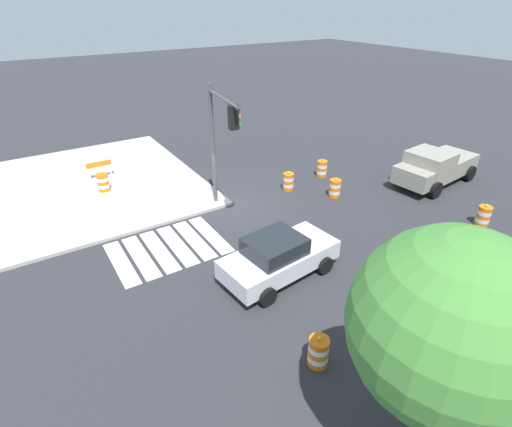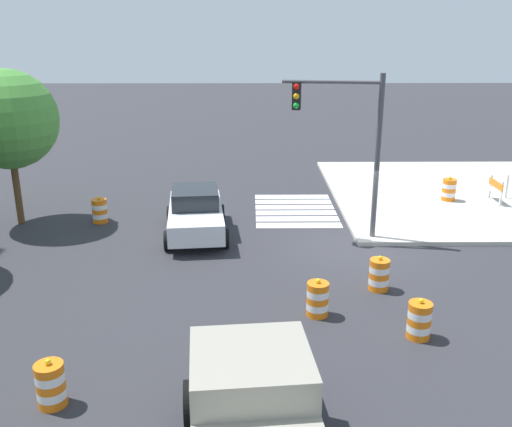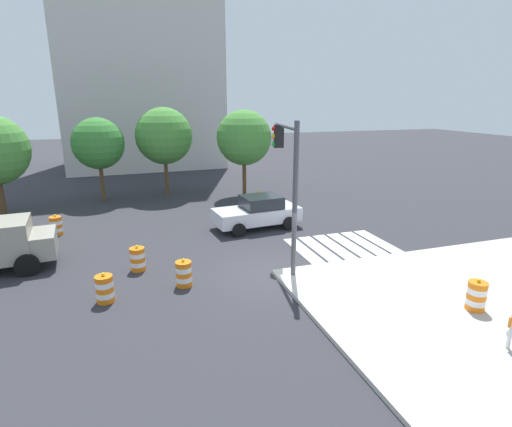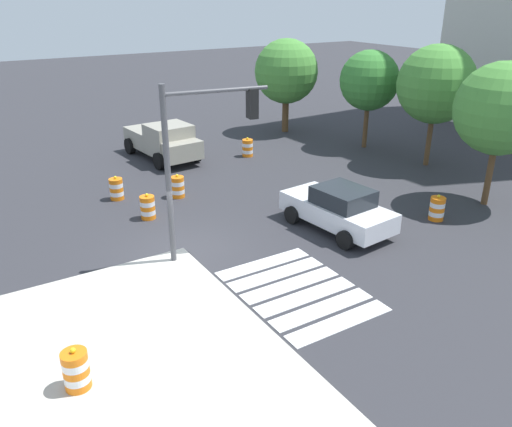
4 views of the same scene
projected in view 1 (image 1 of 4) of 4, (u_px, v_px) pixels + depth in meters
name	position (u px, v px, depth m)	size (l,w,h in m)	color
ground_plane	(233.00, 205.00, 18.75)	(120.00, 120.00, 0.00)	#2D2D33
sidewalk_corner	(77.00, 187.00, 20.32)	(12.00, 12.00, 0.15)	#BCB7AD
crosswalk_stripes	(168.00, 248.00, 15.55)	(4.35, 3.20, 0.02)	silver
sports_car	(279.00, 256.00, 13.68)	(4.46, 2.47, 1.63)	silver
pickup_truck	(434.00, 167.00, 20.40)	(5.31, 2.72, 1.92)	gray
traffic_barrel_near_corner	(322.00, 169.00, 21.54)	(0.56, 0.56, 1.02)	orange
traffic_barrel_crosswalk_end	(288.00, 181.00, 20.05)	(0.56, 0.56, 1.02)	orange
traffic_barrel_median_near	(483.00, 216.00, 16.93)	(0.56, 0.56, 1.02)	orange
traffic_barrel_median_far	(335.00, 188.00, 19.35)	(0.56, 0.56, 1.02)	orange
traffic_barrel_far_curb	(318.00, 352.00, 10.47)	(0.56, 0.56, 1.02)	orange
traffic_barrel_on_sidewalk	(103.00, 182.00, 19.61)	(0.56, 0.56, 1.02)	orange
construction_barricade	(98.00, 166.00, 21.13)	(1.30, 0.78, 1.00)	silver
traffic_light_pole	(221.00, 132.00, 16.10)	(0.70, 3.26, 5.50)	#4C4C51
street_tree_streetside_near	(450.00, 327.00, 6.62)	(3.56, 3.56, 5.69)	brown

